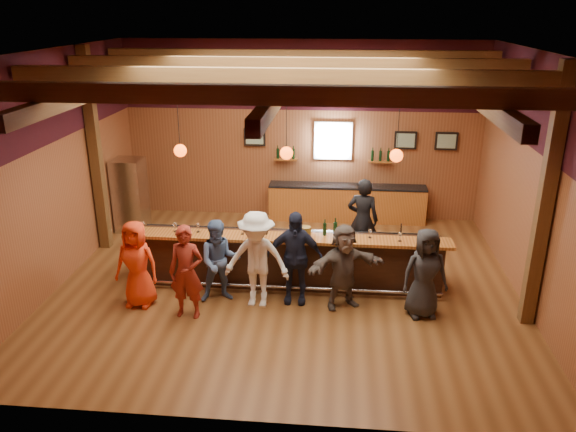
{
  "coord_description": "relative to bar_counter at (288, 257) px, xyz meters",
  "views": [
    {
      "loc": [
        0.97,
        -10.02,
        5.24
      ],
      "look_at": [
        0.0,
        0.3,
        1.35
      ],
      "focal_mm": 35.0,
      "sensor_mm": 36.0,
      "label": 1
    }
  ],
  "objects": [
    {
      "name": "stainless_fridge",
      "position": [
        -4.12,
        2.45,
        0.38
      ],
      "size": [
        0.7,
        0.7,
        1.8
      ],
      "primitive_type": "cube",
      "color": "silver",
      "rests_on": "ground"
    },
    {
      "name": "glass_a",
      "position": [
        -2.83,
        -0.28,
        0.73
      ],
      "size": [
        0.09,
        0.09,
        0.19
      ],
      "color": "silver",
      "rests_on": "bar_counter"
    },
    {
      "name": "bartender",
      "position": [
        1.5,
        1.2,
        0.4
      ],
      "size": [
        0.74,
        0.54,
        1.85
      ],
      "primitive_type": "imported",
      "rotation": [
        0.0,
        0.0,
        2.98
      ],
      "color": "black",
      "rests_on": "ground"
    },
    {
      "name": "customer_orange",
      "position": [
        -2.66,
        -1.2,
        0.3
      ],
      "size": [
        0.85,
        0.59,
        1.65
      ],
      "primitive_type": "imported",
      "rotation": [
        0.0,
        0.0,
        -0.09
      ],
      "color": "#F43B17",
      "rests_on": "ground"
    },
    {
      "name": "customer_denim",
      "position": [
        -1.19,
        -0.89,
        0.28
      ],
      "size": [
        0.91,
        0.79,
        1.6
      ],
      "primitive_type": "imported",
      "rotation": [
        0.0,
        0.0,
        0.27
      ],
      "color": "#4E6A9C",
      "rests_on": "ground"
    },
    {
      "name": "back_bar_cabinet",
      "position": [
        1.18,
        3.57,
        -0.05
      ],
      "size": [
        4.0,
        0.52,
        0.95
      ],
      "color": "#964D1B",
      "rests_on": "ground"
    },
    {
      "name": "glass_g",
      "position": [
        1.58,
        -0.23,
        0.71
      ],
      "size": [
        0.08,
        0.08,
        0.17
      ],
      "color": "silver",
      "rests_on": "bar_counter"
    },
    {
      "name": "glass_h",
      "position": [
        2.13,
        -0.35,
        0.71
      ],
      "size": [
        0.08,
        0.08,
        0.17
      ],
      "color": "silver",
      "rests_on": "bar_counter"
    },
    {
      "name": "bar_counter",
      "position": [
        0.0,
        0.0,
        0.0
      ],
      "size": [
        6.3,
        1.07,
        1.11
      ],
      "color": "black",
      "rests_on": "ground"
    },
    {
      "name": "customer_dark",
      "position": [
        2.52,
        -1.1,
        0.31
      ],
      "size": [
        0.9,
        0.67,
        1.66
      ],
      "primitive_type": "imported",
      "rotation": [
        0.0,
        0.0,
        0.19
      ],
      "color": "#242426",
      "rests_on": "ground"
    },
    {
      "name": "glass_e",
      "position": [
        -0.61,
        -0.33,
        0.72
      ],
      "size": [
        0.08,
        0.08,
        0.18
      ],
      "color": "silver",
      "rests_on": "bar_counter"
    },
    {
      "name": "glass_b",
      "position": [
        -2.19,
        -0.27,
        0.73
      ],
      "size": [
        0.09,
        0.09,
        0.19
      ],
      "color": "silver",
      "rests_on": "bar_counter"
    },
    {
      "name": "customer_brown",
      "position": [
        1.1,
        -0.92,
        0.28
      ],
      "size": [
        1.56,
        1.07,
        1.61
      ],
      "primitive_type": "imported",
      "rotation": [
        0.0,
        0.0,
        0.44
      ],
      "color": "#574C46",
      "rests_on": "ground"
    },
    {
      "name": "pendant_lights",
      "position": [
        -0.02,
        -0.15,
        2.19
      ],
      "size": [
        4.24,
        0.24,
        1.37
      ],
      "color": "black",
      "rests_on": "room"
    },
    {
      "name": "room",
      "position": [
        -0.02,
        -0.09,
        2.69
      ],
      "size": [
        9.04,
        9.0,
        4.52
      ],
      "color": "brown",
      "rests_on": "ground"
    },
    {
      "name": "window",
      "position": [
        0.78,
        3.8,
        1.53
      ],
      "size": [
        0.95,
        0.09,
        0.95
      ],
      "color": "silver",
      "rests_on": "room"
    },
    {
      "name": "glass_c",
      "position": [
        -1.74,
        -0.26,
        0.72
      ],
      "size": [
        0.08,
        0.08,
        0.18
      ],
      "color": "silver",
      "rests_on": "bar_counter"
    },
    {
      "name": "bottle_b",
      "position": [
        0.92,
        -0.17,
        0.73
      ],
      "size": [
        0.08,
        0.08,
        0.35
      ],
      "color": "black",
      "rests_on": "bar_counter"
    },
    {
      "name": "customer_navy",
      "position": [
        0.19,
        -0.8,
        0.37
      ],
      "size": [
        1.05,
        0.44,
        1.79
      ],
      "primitive_type": "imported",
      "rotation": [
        0.0,
        0.0,
        -0.0
      ],
      "color": "#1A1F34",
      "rests_on": "ground"
    },
    {
      "name": "bottle_a",
      "position": [
        0.72,
        -0.19,
        0.71
      ],
      "size": [
        0.07,
        0.07,
        0.32
      ],
      "color": "black",
      "rests_on": "bar_counter"
    },
    {
      "name": "wine_shelves",
      "position": [
        0.78,
        3.73,
        1.1
      ],
      "size": [
        3.0,
        0.18,
        0.3
      ],
      "color": "#964D1B",
      "rests_on": "room"
    },
    {
      "name": "customer_redvest",
      "position": [
        -1.65,
        -1.51,
        0.34
      ],
      "size": [
        0.65,
        0.45,
        1.72
      ],
      "primitive_type": "imported",
      "rotation": [
        0.0,
        0.0,
        -0.07
      ],
      "color": "maroon",
      "rests_on": "ground"
    },
    {
      "name": "glass_f",
      "position": [
        0.94,
        -0.38,
        0.72
      ],
      "size": [
        0.08,
        0.08,
        0.19
      ],
      "color": "silver",
      "rests_on": "bar_counter"
    },
    {
      "name": "customer_white",
      "position": [
        -0.48,
        -1.01,
        0.4
      ],
      "size": [
        1.24,
        0.77,
        1.84
      ],
      "primitive_type": "imported",
      "rotation": [
        0.0,
        0.0,
        -0.08
      ],
      "color": "white",
      "rests_on": "ground"
    },
    {
      "name": "framed_pictures",
      "position": [
        1.65,
        3.79,
        1.58
      ],
      "size": [
        5.35,
        0.05,
        0.45
      ],
      "color": "black",
      "rests_on": "room"
    },
    {
      "name": "ice_bucket",
      "position": [
        0.37,
        -0.33,
        0.7
      ],
      "size": [
        0.2,
        0.2,
        0.22
      ],
      "primitive_type": "cylinder",
      "color": "brown",
      "rests_on": "bar_counter"
    },
    {
      "name": "glass_d",
      "position": [
        -0.85,
        -0.29,
        0.71
      ],
      "size": [
        0.07,
        0.07,
        0.16
      ],
      "color": "silver",
      "rests_on": "bar_counter"
    }
  ]
}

